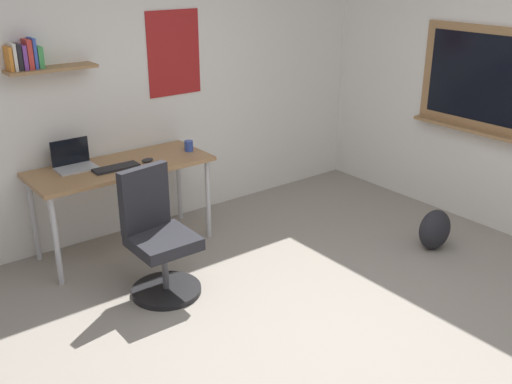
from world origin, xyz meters
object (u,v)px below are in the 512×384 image
at_px(backpack, 435,229).
at_px(computer_mouse, 147,160).
at_px(office_chair, 158,241).
at_px(coffee_mug, 189,146).
at_px(keyboard, 116,168).
at_px(desk, 121,173).
at_px(laptop, 74,162).

bearing_deg(backpack, computer_mouse, 140.69).
bearing_deg(office_chair, computer_mouse, 66.05).
bearing_deg(coffee_mug, computer_mouse, -173.41).
height_order(office_chair, keyboard, office_chair).
relative_size(desk, computer_mouse, 14.21).
distance_m(computer_mouse, coffee_mug, 0.44).
height_order(keyboard, backpack, keyboard).
relative_size(laptop, keyboard, 0.84).
bearing_deg(office_chair, coffee_mug, 45.60).
xyz_separation_m(keyboard, coffee_mug, (0.71, 0.05, 0.04)).
distance_m(desk, backpack, 2.69).
bearing_deg(computer_mouse, keyboard, 180.00).
bearing_deg(laptop, keyboard, -41.11).
xyz_separation_m(computer_mouse, coffee_mug, (0.43, 0.05, 0.03)).
xyz_separation_m(office_chair, keyboard, (0.04, 0.72, 0.36)).
relative_size(coffee_mug, backpack, 0.26).
distance_m(keyboard, coffee_mug, 0.72).
bearing_deg(keyboard, laptop, 138.89).
distance_m(coffee_mug, backpack, 2.24).
bearing_deg(office_chair, keyboard, 86.93).
bearing_deg(office_chair, desk, 81.95).
distance_m(desk, coffee_mug, 0.65).
relative_size(office_chair, keyboard, 2.57).
xyz_separation_m(office_chair, coffee_mug, (0.75, 0.77, 0.40)).
bearing_deg(office_chair, laptop, 103.14).
bearing_deg(desk, computer_mouse, -20.62).
bearing_deg(computer_mouse, desk, 159.38).
relative_size(desk, backpack, 4.20).
relative_size(desk, laptop, 4.77).
relative_size(office_chair, coffee_mug, 10.33).
xyz_separation_m(computer_mouse, backpack, (1.88, -1.54, -0.60)).
xyz_separation_m(laptop, backpack, (2.42, -1.77, -0.64)).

